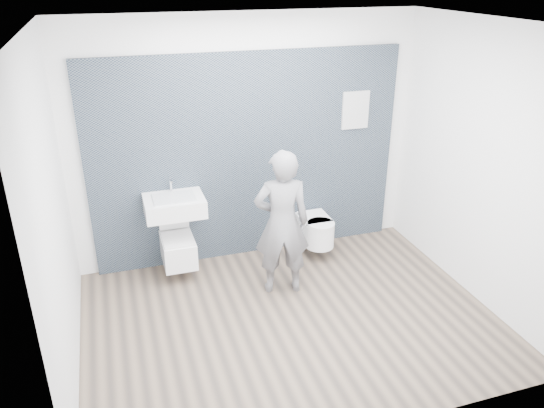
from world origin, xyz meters
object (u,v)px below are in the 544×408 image
object	(u,v)px
toilet_rounded	(316,230)
visitor	(282,223)
washbasin	(174,205)
toilet_square	(178,248)

from	to	relation	value
toilet_rounded	visitor	xyz separation A→B (m)	(-0.65, -0.60, 0.47)
toilet_rounded	visitor	size ratio (longest dim) A/B	0.37
washbasin	toilet_square	distance (m)	0.52
toilet_rounded	toilet_square	bearing A→B (deg)	178.58
washbasin	visitor	world-z (taller)	visitor
visitor	washbasin	bearing A→B (deg)	-21.69
visitor	toilet_rounded	bearing A→B (deg)	-125.84
washbasin	toilet_square	xyz separation A→B (m)	(-0.00, -0.01, -0.52)
washbasin	toilet_rounded	size ratio (longest dim) A/B	1.10
toilet_square	visitor	world-z (taller)	visitor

